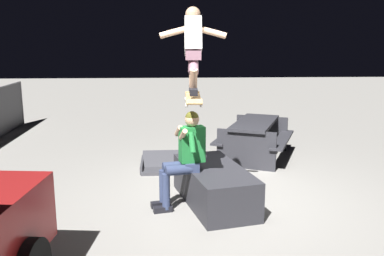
% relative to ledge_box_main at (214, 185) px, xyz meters
% --- Properties ---
extents(ground_plane, '(40.00, 40.00, 0.00)m').
position_rel_ledge_box_main_xyz_m(ground_plane, '(0.11, -0.16, -0.27)').
color(ground_plane, gray).
extents(ledge_box_main, '(1.85, 1.16, 0.55)m').
position_rel_ledge_box_main_xyz_m(ledge_box_main, '(0.00, 0.00, 0.00)').
color(ledge_box_main, '#28282D').
rests_on(ledge_box_main, ground).
extents(person_sitting_on_ledge, '(0.59, 0.79, 1.38)m').
position_rel_ledge_box_main_xyz_m(person_sitting_on_ledge, '(-0.12, 0.43, 0.51)').
color(person_sitting_on_ledge, '#2D3856').
rests_on(person_sitting_on_ledge, ground).
extents(skateboard, '(1.02, 0.22, 0.13)m').
position_rel_ledge_box_main_xyz_m(skateboard, '(-0.22, 0.32, 1.30)').
color(skateboard, '#AD8451').
extents(skater_airborne, '(0.62, 0.89, 1.12)m').
position_rel_ledge_box_main_xyz_m(skater_airborne, '(-0.17, 0.32, 1.99)').
color(skater_airborne, black).
extents(kicker_ramp, '(0.93, 1.00, 0.31)m').
position_rel_ledge_box_main_xyz_m(kicker_ramp, '(1.76, 0.69, -0.22)').
color(kicker_ramp, '#38383D').
rests_on(kicker_ramp, ground).
extents(picnic_table_back, '(2.08, 1.89, 0.75)m').
position_rel_ledge_box_main_xyz_m(picnic_table_back, '(2.35, -1.05, 0.23)').
color(picnic_table_back, '#28282D').
rests_on(picnic_table_back, ground).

